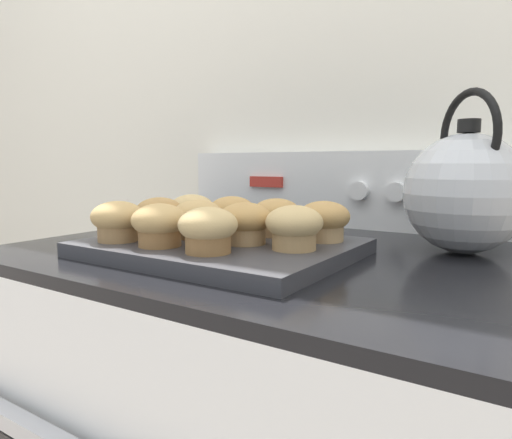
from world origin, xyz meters
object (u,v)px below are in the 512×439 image
object	(u,v)px
muffin_r2_c3	(324,220)
muffin_r2_c1	(232,213)
muffin_pan	(221,248)
muffin_r0_c2	(208,229)
muffin_r1_c3	(294,227)
muffin_r0_c0	(118,220)
muffin_r2_c2	(276,217)
muffin_r1_c0	(159,215)
muffin_r1_c1	(198,218)
muffin_r2_c0	(192,210)
muffin_r0_c1	(159,224)
muffin_r1_c2	(245,222)
tea_kettle	(465,191)

from	to	relation	value
muffin_r2_c3	muffin_r2_c1	bearing A→B (deg)	179.46
muffin_pan	muffin_r0_c2	xyz separation A→B (m)	(0.04, -0.08, 0.04)
muffin_r2_c1	muffin_r1_c3	bearing A→B (deg)	-27.33
muffin_r1_c3	muffin_r0_c0	bearing A→B (deg)	-161.49
muffin_r0_c2	muffin_r2_c2	bearing A→B (deg)	89.24
muffin_r0_c0	muffin_r1_c0	size ratio (longest dim) A/B	1.00
muffin_r1_c1	muffin_r2_c0	bearing A→B (deg)	135.57
muffin_r2_c1	muffin_r2_c3	world-z (taller)	same
muffin_r0_c1	muffin_r1_c2	bearing A→B (deg)	42.43
muffin_pan	muffin_r2_c2	world-z (taller)	muffin_r2_c2
muffin_r0_c0	muffin_r2_c1	size ratio (longest dim) A/B	1.00
muffin_r0_c2	muffin_r2_c1	size ratio (longest dim) A/B	1.00
muffin_r0_c2	muffin_r2_c2	world-z (taller)	same
muffin_r1_c3	muffin_r2_c0	world-z (taller)	same
muffin_r1_c0	tea_kettle	size ratio (longest dim) A/B	0.31
muffin_r1_c3	muffin_pan	bearing A→B (deg)	178.82
muffin_r2_c2	muffin_r1_c2	bearing A→B (deg)	-90.11
muffin_r0_c1	tea_kettle	xyz separation A→B (m)	(0.35, 0.30, 0.04)
muffin_r1_c2	tea_kettle	bearing A→B (deg)	40.84
muffin_r0_c2	muffin_r0_c0	bearing A→B (deg)	-178.85
muffin_r2_c0	muffin_r2_c1	distance (m)	0.09
muffin_r1_c0	muffin_r2_c0	size ratio (longest dim) A/B	1.00
muffin_r0_c0	muffin_r0_c1	xyz separation A→B (m)	(0.08, 0.00, 0.00)
muffin_r0_c2	muffin_r2_c1	distance (m)	0.19
muffin_r0_c0	muffin_pan	bearing A→B (deg)	34.46
muffin_pan	muffin_r0_c1	distance (m)	0.10
muffin_r1_c1	muffin_r1_c3	size ratio (longest dim) A/B	1.00
tea_kettle	muffin_pan	bearing A→B (deg)	-143.97
muffin_r0_c1	muffin_r1_c2	distance (m)	0.12
muffin_r1_c0	muffin_r1_c1	world-z (taller)	same
muffin_r0_c2	muffin_r2_c2	size ratio (longest dim) A/B	1.00
muffin_pan	tea_kettle	distance (m)	0.38
muffin_r0_c2	muffin_r2_c2	xyz separation A→B (m)	(0.00, 0.17, 0.00)
muffin_r1_c0	muffin_r1_c3	size ratio (longest dim) A/B	1.00
muffin_r2_c2	muffin_r0_c1	bearing A→B (deg)	-117.88
muffin_r1_c0	muffin_r2_c1	size ratio (longest dim) A/B	1.00
muffin_r1_c1	muffin_pan	bearing A→B (deg)	2.72
muffin_pan	tea_kettle	xyz separation A→B (m)	(0.30, 0.22, 0.08)
tea_kettle	muffin_r0_c2	bearing A→B (deg)	-130.40
muffin_r0_c0	tea_kettle	bearing A→B (deg)	35.57
muffin_r0_c1	muffin_r1_c2	xyz separation A→B (m)	(0.09, 0.08, 0.00)
muffin_r1_c3	tea_kettle	world-z (taller)	tea_kettle
muffin_r2_c1	muffin_r2_c2	distance (m)	0.09
muffin_pan	muffin_r1_c1	bearing A→B (deg)	-177.28
muffin_r0_c2	muffin_r1_c1	bearing A→B (deg)	136.76
muffin_r2_c0	muffin_r1_c1	bearing A→B (deg)	-44.43
muffin_r2_c0	muffin_r2_c2	world-z (taller)	same
muffin_r1_c1	muffin_r1_c2	xyz separation A→B (m)	(0.09, -0.00, 0.00)
muffin_r1_c0	muffin_r1_c3	xyz separation A→B (m)	(0.25, -0.00, 0.00)
muffin_r2_c2	muffin_r2_c3	size ratio (longest dim) A/B	1.00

